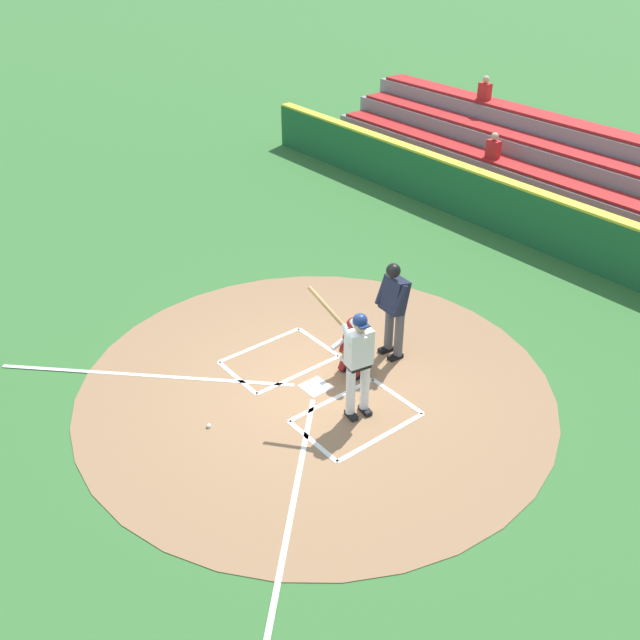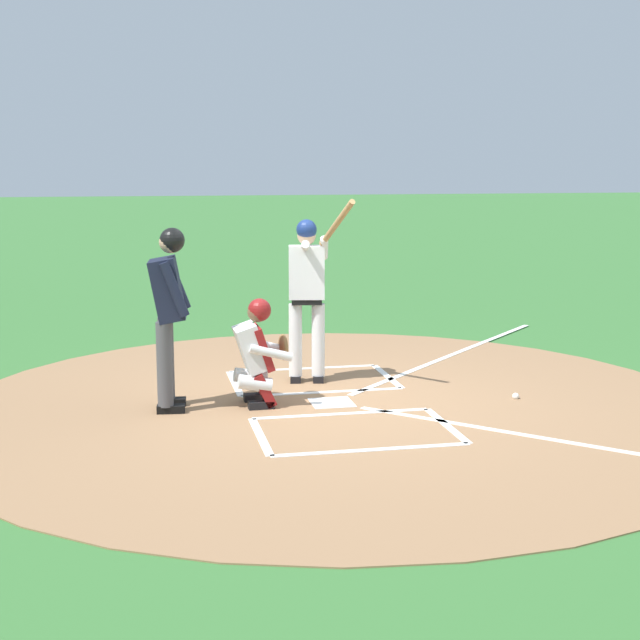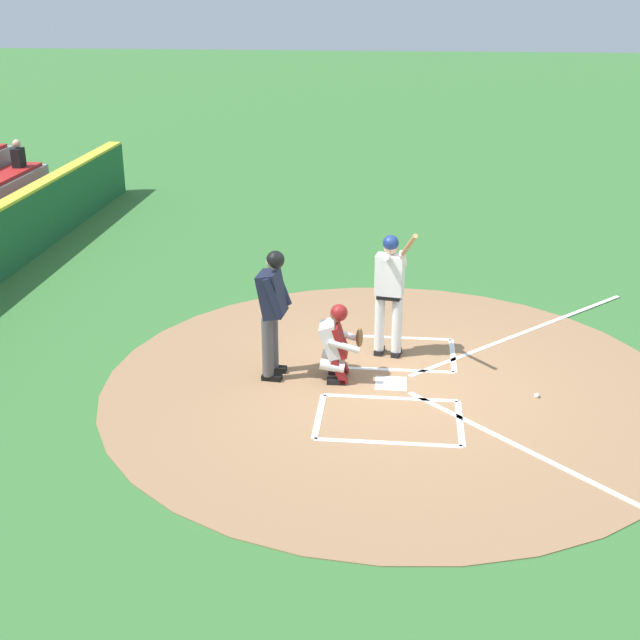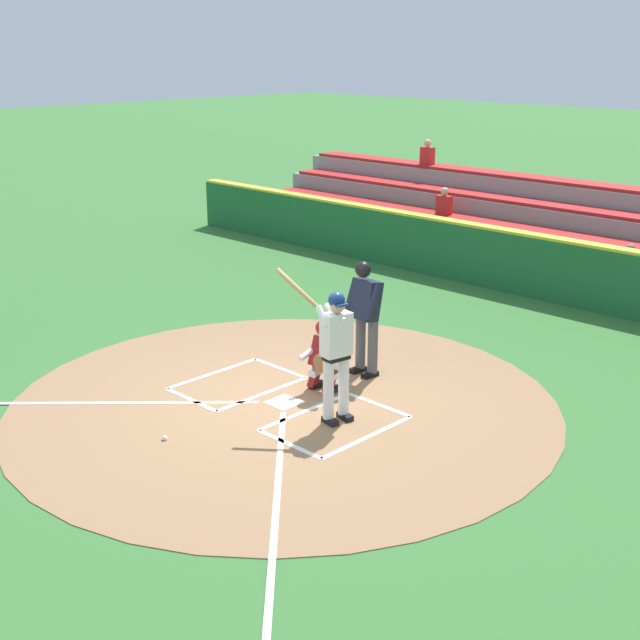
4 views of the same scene
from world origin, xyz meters
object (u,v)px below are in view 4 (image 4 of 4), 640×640
(catcher, at_px, (325,354))
(baseball, at_px, (165,438))
(batter, at_px, (335,347))
(plate_umpire, at_px, (365,310))

(catcher, xyz_separation_m, baseball, (0.32, 2.72, -0.55))
(batter, height_order, baseball, batter)
(plate_umpire, relative_size, baseball, 25.20)
(baseball, bearing_deg, plate_umpire, -94.93)
(batter, xyz_separation_m, plate_umpire, (0.87, -1.59, -0.02))
(batter, relative_size, catcher, 1.88)
(plate_umpire, bearing_deg, batter, 118.59)
(catcher, relative_size, baseball, 15.27)
(catcher, distance_m, baseball, 2.80)
(plate_umpire, bearing_deg, baseball, 85.07)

